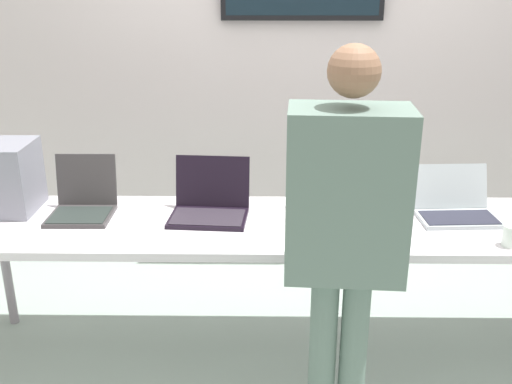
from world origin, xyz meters
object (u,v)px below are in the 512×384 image
(laptop_station_3, at_px, (455,206))
(person, at_px, (345,223))
(laptop_station_2, at_px, (331,204))
(laptop_station_0, at_px, (83,202))
(workbench, at_px, (296,231))
(laptop_station_1, at_px, (210,204))
(equipment_box, at_px, (2,177))
(coffee_mug, at_px, (511,236))

(laptop_station_3, height_order, person, person)
(laptop_station_2, bearing_deg, laptop_station_0, -179.76)
(workbench, bearing_deg, laptop_station_1, 168.71)
(equipment_box, height_order, coffee_mug, equipment_box)
(laptop_station_2, distance_m, laptop_station_3, 0.62)
(equipment_box, bearing_deg, coffee_mug, -9.30)
(equipment_box, distance_m, laptop_station_0, 0.43)
(laptop_station_1, bearing_deg, laptop_station_2, 1.77)
(laptop_station_1, height_order, laptop_station_2, laptop_station_1)
(laptop_station_3, xyz_separation_m, person, (-0.65, -0.71, 0.21))
(laptop_station_1, distance_m, person, 0.93)
(laptop_station_3, distance_m, coffee_mug, 0.37)
(laptop_station_0, relative_size, coffee_mug, 3.27)
(laptop_station_0, height_order, coffee_mug, laptop_station_0)
(workbench, distance_m, laptop_station_0, 1.08)
(laptop_station_2, height_order, laptop_station_3, laptop_station_3)
(laptop_station_3, bearing_deg, person, -132.37)
(equipment_box, xyz_separation_m, person, (1.62, -0.77, 0.09))
(laptop_station_1, distance_m, laptop_station_3, 1.22)
(workbench, relative_size, laptop_station_3, 8.52)
(workbench, relative_size, coffee_mug, 34.84)
(equipment_box, relative_size, person, 0.21)
(workbench, bearing_deg, laptop_station_3, 6.48)
(equipment_box, bearing_deg, laptop_station_0, -6.57)
(equipment_box, height_order, person, person)
(equipment_box, bearing_deg, laptop_station_1, -3.31)
(laptop_station_0, bearing_deg, person, -30.71)
(workbench, relative_size, laptop_station_0, 10.66)
(workbench, height_order, laptop_station_1, laptop_station_1)
(workbench, distance_m, laptop_station_2, 0.23)
(equipment_box, relative_size, laptop_station_0, 1.12)
(laptop_station_1, relative_size, laptop_station_2, 1.15)
(person, xyz_separation_m, coffee_mug, (0.80, 0.37, -0.22))
(equipment_box, bearing_deg, laptop_station_2, -1.46)
(equipment_box, height_order, laptop_station_3, equipment_box)
(equipment_box, relative_size, laptop_station_3, 0.89)
(laptop_station_0, distance_m, person, 1.42)
(workbench, height_order, equipment_box, equipment_box)
(laptop_station_1, bearing_deg, person, -51.01)
(laptop_station_1, relative_size, coffee_mug, 4.12)
(workbench, height_order, laptop_station_2, laptop_station_2)
(workbench, height_order, coffee_mug, coffee_mug)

